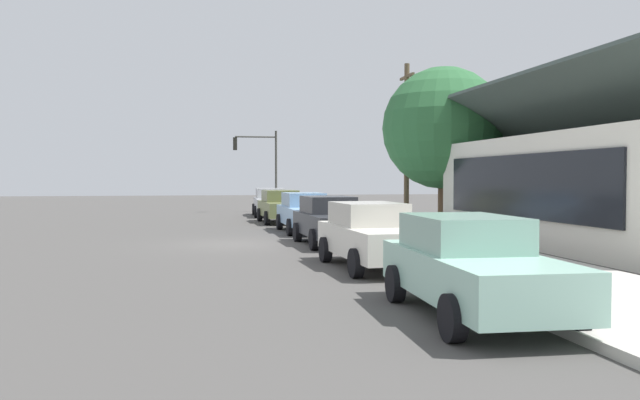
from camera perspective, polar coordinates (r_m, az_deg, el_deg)
The scene contains 13 objects.
ground_plane at distance 21.67m, azimuth -6.98°, elevation -3.89°, with size 120.00×120.00×0.00m, color #4C4947.
sidewalk_curb at distance 22.74m, azimuth 7.27°, elevation -3.41°, with size 60.00×4.20×0.16m, color beige.
car_silver at distance 37.44m, azimuth -4.39°, elevation -0.15°, with size 4.97×2.20×1.59m.
car_olive at distance 31.74m, azimuth -3.45°, elevation -0.54°, with size 4.46×2.11×1.59m.
car_skyblue at distance 26.29m, azimuth -1.34°, elevation -1.06°, with size 4.90×1.95×1.59m.
car_charcoal at distance 21.29m, azimuth 0.89°, elevation -1.79°, with size 4.47×2.04×1.59m.
car_ivory at distance 15.94m, azimuth 4.61°, elevation -3.06°, with size 4.54×2.10×1.59m.
car_seafoam at distance 10.64m, azimuth 13.16°, elevation -5.64°, with size 4.66×2.09×1.59m.
storefront_building at distance 23.07m, azimuth 24.77°, elevation 1.07°, with size 13.39×7.21×5.52m.
shade_tree at distance 28.80m, azimuth 10.83°, elevation 6.23°, with size 5.31×5.31×7.03m.
traffic_light_main at distance 41.37m, azimuth -5.36°, elevation 3.75°, with size 0.37×2.79×5.20m.
utility_pole_wooden at distance 30.45m, azimuth 7.65°, elevation 5.20°, with size 1.80×0.24×7.50m.
fire_hydrant_red at distance 18.16m, azimuth 7.36°, elevation -3.46°, with size 0.22×0.22×0.71m.
Camera 1 is at (21.51, -1.48, 2.22)m, focal length 36.28 mm.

